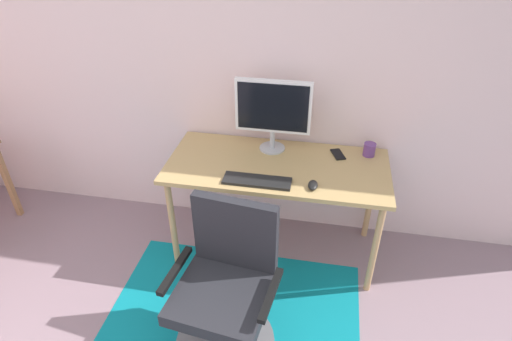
% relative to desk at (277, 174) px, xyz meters
% --- Properties ---
extents(wall_back, '(6.00, 0.10, 2.60)m').
position_rel_desk_xyz_m(wall_back, '(-0.39, 0.41, 0.61)').
color(wall_back, beige).
rests_on(wall_back, ground).
extents(area_rug, '(1.60, 1.36, 0.01)m').
position_rel_desk_xyz_m(area_rug, '(-0.17, -0.78, -0.69)').
color(area_rug, '#0C7A88').
rests_on(area_rug, ground).
extents(desk, '(1.48, 0.68, 0.76)m').
position_rel_desk_xyz_m(desk, '(0.00, 0.00, 0.00)').
color(desk, tan).
rests_on(desk, ground).
extents(monitor, '(0.52, 0.18, 0.51)m').
position_rel_desk_xyz_m(monitor, '(-0.07, 0.20, 0.38)').
color(monitor, '#B2B2B7').
rests_on(monitor, desk).
extents(keyboard, '(0.43, 0.13, 0.02)m').
position_rel_desk_xyz_m(keyboard, '(-0.10, -0.23, 0.08)').
color(keyboard, black).
rests_on(keyboard, desk).
extents(computer_mouse, '(0.06, 0.10, 0.03)m').
position_rel_desk_xyz_m(computer_mouse, '(0.25, -0.22, 0.09)').
color(computer_mouse, black).
rests_on(computer_mouse, desk).
extents(coffee_cup, '(0.08, 0.08, 0.09)m').
position_rel_desk_xyz_m(coffee_cup, '(0.61, 0.23, 0.12)').
color(coffee_cup, '#663A7D').
rests_on(coffee_cup, desk).
extents(cell_phone, '(0.11, 0.15, 0.01)m').
position_rel_desk_xyz_m(cell_phone, '(0.40, 0.20, 0.08)').
color(cell_phone, black).
rests_on(cell_phone, desk).
extents(office_chair, '(0.63, 0.59, 0.93)m').
position_rel_desk_xyz_m(office_chair, '(-0.16, -0.82, -0.32)').
color(office_chair, slate).
rests_on(office_chair, ground).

